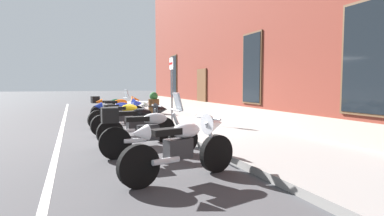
{
  "coord_description": "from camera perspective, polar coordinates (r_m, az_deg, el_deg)",
  "views": [
    {
      "loc": [
        9.68,
        -2.83,
        1.52
      ],
      "look_at": [
        0.97,
        0.49,
        0.83
      ],
      "focal_mm": 29.36,
      "sensor_mm": 36.0,
      "label": 1
    }
  ],
  "objects": [
    {
      "name": "motorcycle_yellow_naked",
      "position": [
        9.83,
        -11.75,
        -1.86
      ],
      "size": [
        0.69,
        2.14,
        0.99
      ],
      "color": "black",
      "rests_on": "ground_plane"
    },
    {
      "name": "motorcycle_blue_sport",
      "position": [
        11.39,
        -12.72,
        -0.71
      ],
      "size": [
        0.78,
        2.16,
        1.02
      ],
      "color": "black",
      "rests_on": "ground_plane"
    },
    {
      "name": "barrel_planter",
      "position": [
        15.21,
        -6.96,
        0.76
      ],
      "size": [
        0.55,
        0.55,
        1.03
      ],
      "color": "brown",
      "rests_on": "sidewalk"
    },
    {
      "name": "motorcycle_silver_touring",
      "position": [
        6.68,
        -8.49,
        -4.05
      ],
      "size": [
        0.62,
        2.13,
        1.35
      ],
      "color": "black",
      "rests_on": "ground_plane"
    },
    {
      "name": "motorcycle_black_sport",
      "position": [
        8.15,
        -9.33,
        -2.51
      ],
      "size": [
        0.63,
        2.07,
        1.05
      ],
      "color": "black",
      "rests_on": "ground_plane"
    },
    {
      "name": "motorcycle_green_touring",
      "position": [
        14.64,
        -14.44,
        0.29
      ],
      "size": [
        0.76,
        2.07,
        1.3
      ],
      "color": "black",
      "rests_on": "ground_plane"
    },
    {
      "name": "sidewalk",
      "position": [
        10.73,
        3.59,
        -3.52
      ],
      "size": [
        33.53,
        3.16,
        0.14
      ],
      "primitive_type": "cube",
      "color": "slate",
      "rests_on": "ground_plane"
    },
    {
      "name": "motorcycle_orange_sport",
      "position": [
        13.03,
        -12.89,
        -0.02
      ],
      "size": [
        0.62,
        2.2,
        1.06
      ],
      "color": "black",
      "rests_on": "ground_plane"
    },
    {
      "name": "parking_sign",
      "position": [
        11.79,
        -3.71,
        5.13
      ],
      "size": [
        0.36,
        0.07,
        2.42
      ],
      "color": "#4C4C51",
      "rests_on": "sidewalk"
    },
    {
      "name": "ground_plane",
      "position": [
        10.2,
        -4.56,
        -4.34
      ],
      "size": [
        140.0,
        140.0,
        0.0
      ],
      "primitive_type": "plane",
      "color": "#38383A"
    },
    {
      "name": "motorcycle_white_sport",
      "position": [
        5.08,
        -1.26,
        -6.59
      ],
      "size": [
        0.78,
        2.1,
        1.04
      ],
      "color": "black",
      "rests_on": "ground_plane"
    },
    {
      "name": "lane_stripe",
      "position": [
        9.8,
        -22.88,
        -4.98
      ],
      "size": [
        33.53,
        0.12,
        0.01
      ],
      "primitive_type": "cube",
      "color": "silver",
      "rests_on": "ground_plane"
    }
  ]
}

